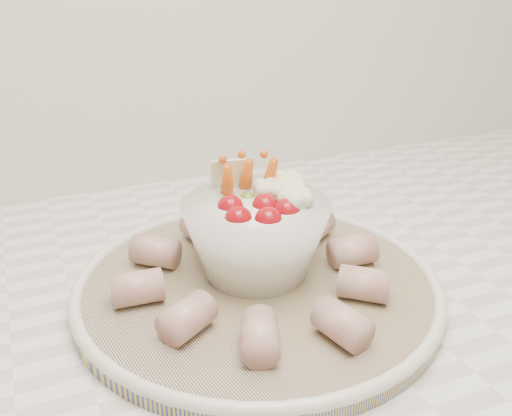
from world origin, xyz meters
name	(u,v)px	position (x,y,z in m)	size (l,w,h in m)	color
serving_platter	(258,285)	(0.06, 1.42, 0.93)	(0.41, 0.41, 0.02)	navy
veggie_bowl	(257,233)	(0.06, 1.44, 0.98)	(0.14, 0.14, 0.11)	white
cured_meat_rolls	(257,267)	(0.06, 1.42, 0.95)	(0.26, 0.27, 0.03)	#A14C49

